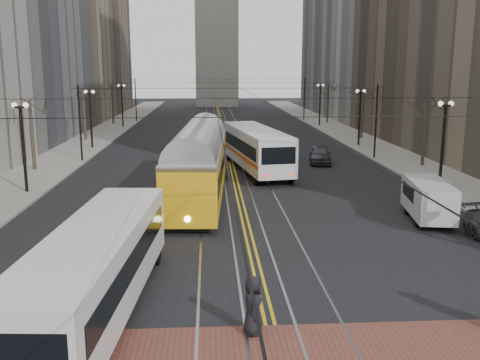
{
  "coord_description": "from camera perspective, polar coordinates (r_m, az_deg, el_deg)",
  "views": [
    {
      "loc": [
        -1.86,
        -16.49,
        7.95
      ],
      "look_at": [
        -0.48,
        7.19,
        3.0
      ],
      "focal_mm": 40.0,
      "sensor_mm": 36.0,
      "label": 1
    }
  ],
  "objects": [
    {
      "name": "ground",
      "position": [
        18.4,
        2.89,
        -13.82
      ],
      "size": [
        260.0,
        260.0,
        0.0
      ],
      "primitive_type": "plane",
      "color": "black",
      "rests_on": "ground"
    },
    {
      "name": "sidewalk_left",
      "position": [
        63.37,
        -15.32,
        4.23
      ],
      "size": [
        5.0,
        140.0,
        0.15
      ],
      "primitive_type": "cube",
      "color": "gray",
      "rests_on": "ground"
    },
    {
      "name": "sidewalk_right",
      "position": [
        64.24,
        11.94,
        4.49
      ],
      "size": [
        5.0,
        140.0,
        0.15
      ],
      "primitive_type": "cube",
      "color": "gray",
      "rests_on": "ground"
    },
    {
      "name": "streetcar_rails",
      "position": [
        62.03,
        -1.59,
        4.42
      ],
      "size": [
        4.8,
        130.0,
        0.02
      ],
      "primitive_type": "cube",
      "color": "gray",
      "rests_on": "ground"
    },
    {
      "name": "centre_lines",
      "position": [
        62.03,
        -1.59,
        4.42
      ],
      "size": [
        0.42,
        130.0,
        0.01
      ],
      "primitive_type": "cube",
      "color": "gold",
      "rests_on": "ground"
    },
    {
      "name": "building_left_far",
      "position": [
        105.87,
        -17.06,
        17.83
      ],
      "size": [
        16.0,
        20.0,
        40.0
      ],
      "primitive_type": "cube",
      "color": "brown",
      "rests_on": "ground"
    },
    {
      "name": "building_right_far",
      "position": [
        106.76,
        12.14,
        18.01
      ],
      "size": [
        16.0,
        20.0,
        40.0
      ],
      "primitive_type": "cube",
      "color": "slate",
      "rests_on": "ground"
    },
    {
      "name": "lamp_posts",
      "position": [
        45.57,
        -0.98,
        5.3
      ],
      "size": [
        27.6,
        57.2,
        5.6
      ],
      "color": "black",
      "rests_on": "ground"
    },
    {
      "name": "street_trees",
      "position": [
        52.03,
        -1.28,
        6.1
      ],
      "size": [
        31.68,
        53.28,
        5.6
      ],
      "color": "#382D23",
      "rests_on": "ground"
    },
    {
      "name": "trolley_wires",
      "position": [
        51.52,
        -1.26,
        7.13
      ],
      "size": [
        25.96,
        120.0,
        6.6
      ],
      "color": "black",
      "rests_on": "ground"
    },
    {
      "name": "transit_bus",
      "position": [
        18.08,
        -15.0,
        -9.57
      ],
      "size": [
        3.33,
        12.04,
        2.97
      ],
      "primitive_type": "cube",
      "rotation": [
        0.0,
        0.0,
        -0.07
      ],
      "color": "silver",
      "rests_on": "ground"
    },
    {
      "name": "streetcar",
      "position": [
        33.04,
        -4.38,
        1.07
      ],
      "size": [
        3.75,
        15.61,
        3.65
      ],
      "primitive_type": "cube",
      "rotation": [
        0.0,
        0.0,
        -0.06
      ],
      "color": "gold",
      "rests_on": "ground"
    },
    {
      "name": "rear_bus",
      "position": [
        42.12,
        1.69,
        3.21
      ],
      "size": [
        4.72,
        13.09,
        3.34
      ],
      "primitive_type": "cube",
      "rotation": [
        0.0,
        0.0,
        0.15
      ],
      "color": "white",
      "rests_on": "ground"
    },
    {
      "name": "cargo_van",
      "position": [
        30.02,
        19.41,
        -2.16
      ],
      "size": [
        2.55,
        5.03,
        2.13
      ],
      "primitive_type": "cube",
      "rotation": [
        0.0,
        0.0,
        -0.15
      ],
      "color": "silver",
      "rests_on": "ground"
    },
    {
      "name": "sedan_grey",
      "position": [
        46.28,
        8.53,
        2.7
      ],
      "size": [
        2.46,
        4.61,
        1.49
      ],
      "primitive_type": "imported",
      "rotation": [
        0.0,
        0.0,
        -0.17
      ],
      "color": "#3B3D42",
      "rests_on": "ground"
    },
    {
      "name": "sedan_silver",
      "position": [
        47.81,
        4.53,
        3.11
      ],
      "size": [
        2.05,
        4.78,
        1.53
      ],
      "primitive_type": "imported",
      "rotation": [
        0.0,
        0.0,
        -0.09
      ],
      "color": "#B0B3B8",
      "rests_on": "ground"
    },
    {
      "name": "pedestrian_a",
      "position": [
        16.59,
        1.36,
        -13.21
      ],
      "size": [
        0.67,
        0.96,
        1.85
      ],
      "primitive_type": "imported",
      "rotation": [
        0.0,
        0.0,
        1.67
      ],
      "color": "black",
      "rests_on": "crosswalk_band"
    }
  ]
}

